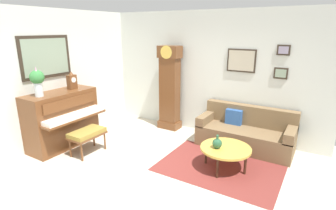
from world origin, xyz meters
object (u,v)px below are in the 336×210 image
(green_jug, at_px, (217,143))
(piano, at_px, (63,119))
(grandfather_clock, at_px, (170,90))
(coffee_table, at_px, (226,149))
(couch, at_px, (245,133))
(piano_bench, at_px, (87,134))
(flower_vase, at_px, (37,80))
(mantel_clock, at_px, (72,81))

(green_jug, bearing_deg, piano, -166.90)
(grandfather_clock, bearing_deg, coffee_table, -32.90)
(couch, bearing_deg, grandfather_clock, 176.49)
(piano, height_order, couch, piano)
(grandfather_clock, distance_m, coffee_table, 2.31)
(green_jug, bearing_deg, grandfather_clock, 143.11)
(piano, xyz_separation_m, grandfather_clock, (1.37, 2.05, 0.37))
(piano_bench, bearing_deg, green_jug, 16.91)
(coffee_table, relative_size, flower_vase, 1.52)
(grandfather_clock, bearing_deg, piano, -123.74)
(coffee_table, xyz_separation_m, green_jug, (-0.12, -0.10, 0.12))
(coffee_table, distance_m, green_jug, 0.20)
(mantel_clock, bearing_deg, coffee_table, 8.90)
(flower_vase, height_order, green_jug, flower_vase)
(piano_bench, xyz_separation_m, green_jug, (2.41, 0.73, 0.09))
(piano, height_order, coffee_table, piano)
(couch, height_order, coffee_table, couch)
(piano, distance_m, flower_vase, 0.99)
(couch, bearing_deg, coffee_table, -92.22)
(piano_bench, bearing_deg, flower_vase, -148.84)
(piano, bearing_deg, grandfather_clock, 56.26)
(piano, height_order, mantel_clock, mantel_clock)
(piano, relative_size, green_jug, 6.00)
(grandfather_clock, distance_m, green_jug, 2.25)
(mantel_clock, bearing_deg, green_jug, 7.37)
(piano_bench, bearing_deg, coffee_table, 18.29)
(couch, distance_m, green_jug, 1.23)
(mantel_clock, bearing_deg, flower_vase, -90.04)
(grandfather_clock, height_order, flower_vase, grandfather_clock)
(piano, bearing_deg, coffee_table, 14.37)
(piano, xyz_separation_m, couch, (3.29, 1.93, -0.28))
(couch, height_order, flower_vase, flower_vase)
(grandfather_clock, distance_m, couch, 2.03)
(couch, bearing_deg, mantel_clock, -153.96)
(mantel_clock, bearing_deg, grandfather_clock, 51.62)
(coffee_table, xyz_separation_m, mantel_clock, (-3.24, -0.51, 0.96))
(coffee_table, bearing_deg, flower_vase, -158.66)
(coffee_table, bearing_deg, green_jug, -139.39)
(couch, xyz_separation_m, flower_vase, (-3.29, -2.36, 1.17))
(piano_bench, relative_size, coffee_table, 0.80)
(piano_bench, xyz_separation_m, coffee_table, (2.53, 0.84, -0.03))
(piano, xyz_separation_m, green_jug, (3.12, 0.73, -0.09))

